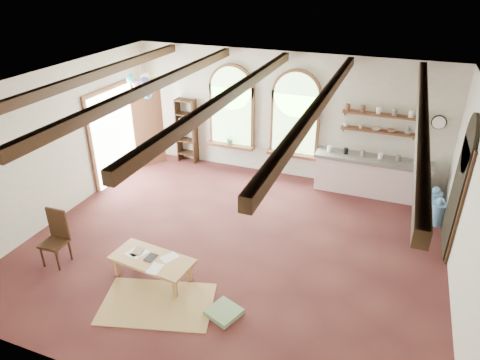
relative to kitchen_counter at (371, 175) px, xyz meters
The scene contains 27 objects.
floor 3.97m from the kitchen_counter, 125.71° to the right, with size 8.00×8.00×0.00m, color #582724.
ceiling_beams 4.73m from the kitchen_counter, 125.71° to the right, with size 6.20×6.80×0.18m, color #342010, non-canonical shape.
window_left 3.88m from the kitchen_counter, behind, with size 1.30×0.28×2.20m.
window_right 2.32m from the kitchen_counter, behind, with size 1.30×0.28×2.20m.
left_doorway 6.44m from the kitchen_counter, 167.37° to the right, with size 0.10×1.90×2.50m, color brown.
right_doorway 2.45m from the kitchen_counter, 45.86° to the right, with size 0.10×1.30×2.40m, color black.
kitchen_counter is the anchor object (origin of this frame).
wall_shelf_lower 1.09m from the kitchen_counter, 90.00° to the left, with size 1.70×0.24×0.04m, color brown.
wall_shelf_upper 1.49m from the kitchen_counter, 90.00° to the left, with size 1.70×0.24×0.04m, color brown.
wall_clock 1.91m from the kitchen_counter, 11.31° to the left, with size 0.32×0.32×0.04m, color black.
bookshelf 5.02m from the kitchen_counter, behind, with size 0.53×0.32×1.80m.
coffee_table 5.67m from the kitchen_counter, 125.17° to the right, with size 1.53×0.82×0.42m.
side_chair 7.12m from the kitchen_counter, 136.59° to the right, with size 0.44×0.44×1.07m.
floor_mat 5.95m from the kitchen_counter, 118.78° to the right, with size 1.83×1.13×0.02m, color tan.
floor_cushion 5.33m from the kitchen_counter, 109.04° to the right, with size 0.48×0.48×0.08m, color gray.
water_jug_a 1.51m from the kitchen_counter, 14.05° to the right, with size 0.32×0.32×0.62m.
water_jug_b 1.78m from the kitchen_counter, 30.63° to the right, with size 0.33×0.33×0.64m.
balloon_cluster 5.99m from the kitchen_counter, behind, with size 0.72×0.72×1.15m.
table_book 5.86m from the kitchen_counter, 129.05° to the right, with size 0.17×0.25×0.02m, color olive.
tablet 5.68m from the kitchen_counter, 125.43° to the right, with size 0.17×0.24×0.01m, color black.
potted_plant_left 3.72m from the kitchen_counter, behind, with size 0.27×0.23×0.30m, color #598C4C.
potted_plant_right 2.04m from the kitchen_counter, behind, with size 0.27×0.23×0.30m, color #598C4C.
shelf_cup_a 1.38m from the kitchen_counter, 166.50° to the left, with size 0.12×0.10×0.10m, color white.
shelf_cup_b 1.22m from the kitchen_counter, 155.77° to the left, with size 0.10×0.10×0.09m, color beige.
shelf_bowl_a 1.14m from the kitchen_counter, 105.52° to the left, with size 0.22×0.22×0.05m, color beige.
shelf_bowl_b 1.18m from the kitchen_counter, 30.96° to the left, with size 0.20×0.20×0.06m, color #8C664C.
shelf_vase 1.37m from the kitchen_counter, 15.48° to the left, with size 0.18×0.18×0.19m, color slate.
Camera 1 is at (2.66, -6.54, 5.08)m, focal length 32.00 mm.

